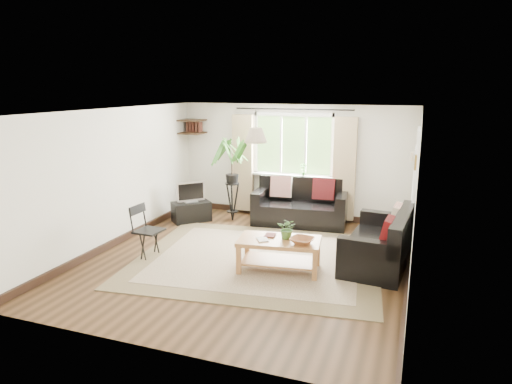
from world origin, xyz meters
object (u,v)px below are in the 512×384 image
(coffee_table, at_px, (279,255))
(palm_stand, at_px, (232,180))
(sofa_right, at_px, (378,239))
(tv_stand, at_px, (191,212))
(sofa_back, at_px, (300,203))
(folding_chair, at_px, (149,232))

(coffee_table, xyz_separation_m, palm_stand, (-1.71, 2.25, 0.62))
(sofa_right, xyz_separation_m, tv_stand, (-3.88, 1.12, -0.21))
(tv_stand, xyz_separation_m, palm_stand, (0.78, 0.36, 0.66))
(sofa_right, height_order, palm_stand, palm_stand)
(sofa_back, height_order, folding_chair, sofa_back)
(tv_stand, relative_size, folding_chair, 0.88)
(sofa_back, relative_size, folding_chair, 2.16)
(coffee_table, height_order, tv_stand, coffee_table)
(sofa_back, distance_m, palm_stand, 1.49)
(sofa_right, xyz_separation_m, palm_stand, (-3.10, 1.47, 0.45))
(sofa_right, bearing_deg, coffee_table, -56.14)
(sofa_back, height_order, tv_stand, sofa_back)
(tv_stand, height_order, folding_chair, folding_chair)
(sofa_back, bearing_deg, coffee_table, -87.84)
(sofa_right, bearing_deg, tv_stand, -101.28)
(coffee_table, distance_m, palm_stand, 2.89)
(palm_stand, relative_size, folding_chair, 2.00)
(coffee_table, bearing_deg, tv_stand, 142.82)
(sofa_back, distance_m, tv_stand, 2.28)
(coffee_table, height_order, palm_stand, palm_stand)
(sofa_back, relative_size, tv_stand, 2.45)
(sofa_back, height_order, palm_stand, palm_stand)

